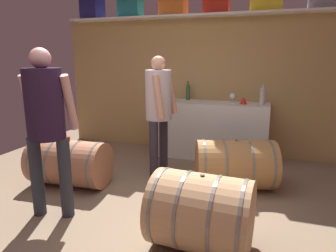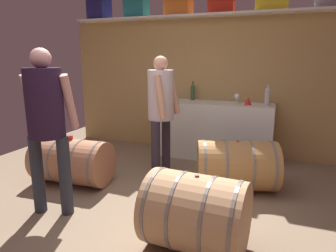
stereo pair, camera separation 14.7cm
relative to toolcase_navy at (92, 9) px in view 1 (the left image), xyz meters
The scene contains 19 objects.
ground_plane 3.44m from the toolcase_navy, 44.08° to the right, with size 5.81×8.22×0.02m, color #806B54.
back_wall_panel 2.21m from the toolcase_navy, ahead, with size 4.61×0.10×2.16m, color tan.
high_shelf_board 1.80m from the toolcase_navy, ahead, with size 4.24×0.40×0.03m, color white.
toolcase_navy is the anchor object (origin of this frame).
toolcase_teal 0.72m from the toolcase_navy, ahead, with size 0.37×0.25×0.35m, color teal.
toolcase_orange 1.45m from the toolcase_navy, ahead, with size 0.41×0.25×0.35m, color orange.
toolcase_red 2.13m from the toolcase_navy, ahead, with size 0.38×0.19×0.34m, color red.
toolcase_yellow 2.84m from the toolcase_navy, ahead, with size 0.44×0.25×0.28m, color yellow.
work_cabinet 2.87m from the toolcase_navy, ahead, with size 1.78×0.54×0.88m, color white.
wine_bottle_clear 3.19m from the toolcase_navy, ahead, with size 0.08×0.08×0.30m.
wine_bottle_green 2.18m from the toolcase_navy, ahead, with size 0.06×0.06×0.30m.
wine_glass 2.81m from the toolcase_navy, ahead, with size 0.09×0.09×0.15m.
red_funnel 2.99m from the toolcase_navy, ahead, with size 0.11×0.11×0.11m, color red.
wine_barrel_near 2.84m from the toolcase_navy, 69.46° to the right, with size 0.98×0.62×0.58m.
wine_barrel_far 3.59m from the toolcase_navy, 25.67° to the right, with size 1.06×0.85×0.61m.
wine_barrel_flank 4.14m from the toolcase_navy, 45.64° to the right, with size 0.84×0.69×0.65m.
tasting_cup 2.62m from the toolcase_navy, 69.48° to the right, with size 0.07×0.07×0.05m, color red.
winemaker_pouring 3.01m from the toolcase_navy, 68.53° to the right, with size 0.52×0.44×1.65m.
visitor_tasting 2.44m from the toolcase_navy, 35.46° to the right, with size 0.38×0.48×1.58m.
Camera 1 is at (1.19, -2.44, 1.56)m, focal length 32.42 mm.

